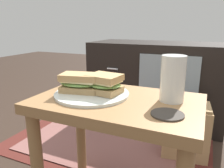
# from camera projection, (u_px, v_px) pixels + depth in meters

# --- Properties ---
(side_table) EXTENTS (0.56, 0.36, 0.46)m
(side_table) POSITION_uv_depth(u_px,v_px,m) (117.00, 123.00, 0.77)
(side_table) COLOR olive
(side_table) RESTS_ON ground
(tv_cabinet) EXTENTS (0.96, 0.46, 0.58)m
(tv_cabinet) POSITION_uv_depth(u_px,v_px,m) (156.00, 81.00, 1.65)
(tv_cabinet) COLOR black
(tv_cabinet) RESTS_ON ground
(area_rug) EXTENTS (1.19, 0.69, 0.01)m
(area_rug) POSITION_uv_depth(u_px,v_px,m) (106.00, 144.00, 1.33)
(area_rug) COLOR #4C1E19
(area_rug) RESTS_ON ground
(plate) EXTENTS (0.27, 0.27, 0.01)m
(plate) POSITION_uv_depth(u_px,v_px,m) (92.00, 94.00, 0.78)
(plate) COLOR silver
(plate) RESTS_ON side_table
(sandwich_front) EXTENTS (0.16, 0.12, 0.07)m
(sandwich_front) POSITION_uv_depth(u_px,v_px,m) (80.00, 83.00, 0.78)
(sandwich_front) COLOR tan
(sandwich_front) RESTS_ON plate
(sandwich_back) EXTENTS (0.13, 0.11, 0.07)m
(sandwich_back) POSITION_uv_depth(u_px,v_px,m) (104.00, 84.00, 0.77)
(sandwich_back) COLOR tan
(sandwich_back) RESTS_ON plate
(beer_glass) EXTENTS (0.08, 0.08, 0.15)m
(beer_glass) POSITION_uv_depth(u_px,v_px,m) (173.00, 79.00, 0.70)
(beer_glass) COLOR silver
(beer_glass) RESTS_ON side_table
(coaster) EXTENTS (0.09, 0.09, 0.01)m
(coaster) POSITION_uv_depth(u_px,v_px,m) (167.00, 114.00, 0.61)
(coaster) COLOR #332D28
(coaster) RESTS_ON side_table
(paper_bag) EXTENTS (0.25, 0.18, 0.31)m
(paper_bag) POSITION_uv_depth(u_px,v_px,m) (186.00, 131.00, 1.18)
(paper_bag) COLOR tan
(paper_bag) RESTS_ON ground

